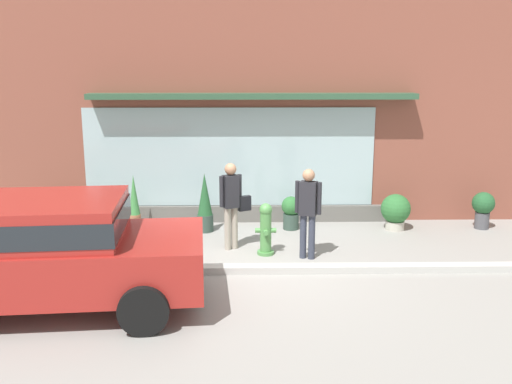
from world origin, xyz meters
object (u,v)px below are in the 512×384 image
at_px(potted_plant_trailing_edge, 57,213).
at_px(potted_plant_window_center, 205,204).
at_px(potted_plant_window_left, 483,207).
at_px(potted_plant_by_entrance, 134,203).
at_px(potted_plant_corner_tall, 396,211).
at_px(pedestrian_passerby, 308,207).
at_px(fire_hydrant, 266,229).
at_px(pedestrian_with_handbag, 232,200).
at_px(parked_car_red, 51,247).
at_px(potted_plant_near_hydrant, 291,211).

relative_size(potted_plant_trailing_edge, potted_plant_window_center, 0.63).
bearing_deg(potted_plant_window_left, potted_plant_by_entrance, 178.88).
bearing_deg(potted_plant_corner_tall, pedestrian_passerby, -138.99).
bearing_deg(pedestrian_passerby, potted_plant_trailing_edge, -179.40).
xyz_separation_m(fire_hydrant, pedestrian_with_handbag, (-0.62, 0.33, 0.46)).
xyz_separation_m(pedestrian_passerby, potted_plant_by_entrance, (-3.46, 1.97, -0.40)).
height_order(potted_plant_trailing_edge, potted_plant_window_left, potted_plant_window_left).
height_order(pedestrian_with_handbag, pedestrian_passerby, pedestrian_with_handbag).
xyz_separation_m(pedestrian_with_handbag, pedestrian_passerby, (1.36, -0.57, 0.01)).
xyz_separation_m(parked_car_red, potted_plant_trailing_edge, (-1.17, 3.79, -0.50)).
relative_size(pedestrian_passerby, potted_plant_window_center, 1.32).
bearing_deg(potted_plant_window_left, pedestrian_with_handbag, -166.55).
distance_m(pedestrian_with_handbag, potted_plant_window_left, 5.45).
distance_m(fire_hydrant, parked_car_red, 3.88).
bearing_deg(parked_car_red, potted_plant_window_center, 59.14).
distance_m(pedestrian_with_handbag, potted_plant_trailing_edge, 3.86).
xyz_separation_m(parked_car_red, potted_plant_corner_tall, (5.88, 3.85, -0.50)).
xyz_separation_m(potted_plant_trailing_edge, potted_plant_window_center, (3.05, 0.01, 0.18)).
bearing_deg(potted_plant_window_center, pedestrian_with_handbag, -63.03).
bearing_deg(potted_plant_corner_tall, fire_hydrant, -151.02).
bearing_deg(potted_plant_window_left, fire_hydrant, -161.14).
height_order(potted_plant_window_center, potted_plant_near_hydrant, potted_plant_window_center).
relative_size(potted_plant_trailing_edge, potted_plant_window_left, 0.99).
xyz_separation_m(fire_hydrant, potted_plant_near_hydrant, (0.59, 1.62, -0.10)).
distance_m(parked_car_red, potted_plant_corner_tall, 7.05).
distance_m(fire_hydrant, pedestrian_with_handbag, 0.84).
bearing_deg(potted_plant_trailing_edge, parked_car_red, -72.81).
distance_m(potted_plant_corner_tall, potted_plant_near_hydrant, 2.20).
bearing_deg(fire_hydrant, parked_car_red, -143.31).
xyz_separation_m(potted_plant_by_entrance, potted_plant_corner_tall, (5.51, -0.19, -0.14)).
bearing_deg(potted_plant_trailing_edge, pedestrian_with_handbag, -17.52).
bearing_deg(potted_plant_trailing_edge, potted_plant_window_center, 0.20).
distance_m(potted_plant_corner_tall, potted_plant_window_left, 1.87).
bearing_deg(fire_hydrant, potted_plant_window_left, 18.86).
xyz_separation_m(potted_plant_window_center, potted_plant_by_entrance, (-1.51, 0.24, -0.03)).
relative_size(potted_plant_trailing_edge, potted_plant_near_hydrant, 1.11).
xyz_separation_m(fire_hydrant, potted_plant_trailing_edge, (-4.27, 1.48, -0.08)).
xyz_separation_m(potted_plant_corner_tall, potted_plant_window_left, (1.87, 0.05, 0.05)).
height_order(parked_car_red, potted_plant_window_left, parked_car_red).
height_order(pedestrian_with_handbag, parked_car_red, pedestrian_with_handbag).
xyz_separation_m(pedestrian_passerby, parked_car_red, (-3.83, -2.07, -0.04)).
relative_size(parked_car_red, potted_plant_window_left, 5.34).
bearing_deg(potted_plant_window_center, parked_car_red, -116.39).
relative_size(parked_car_red, potted_plant_window_center, 3.41).
relative_size(pedestrian_passerby, potted_plant_by_entrance, 1.41).
xyz_separation_m(potted_plant_window_center, potted_plant_window_left, (5.87, 0.10, -0.12)).
distance_m(pedestrian_passerby, potted_plant_window_center, 2.63).
bearing_deg(pedestrian_with_handbag, pedestrian_passerby, -49.27).
bearing_deg(potted_plant_near_hydrant, potted_plant_trailing_edge, -178.36).
bearing_deg(parked_car_red, potted_plant_corner_tall, 28.73).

